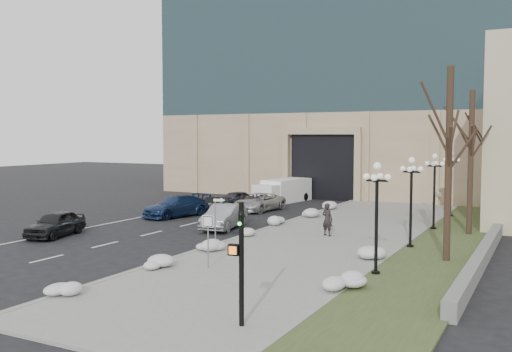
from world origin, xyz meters
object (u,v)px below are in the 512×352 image
(car_a, at_px, (56,224))
(car_c, at_px, (176,206))
(lamppost_b, at_px, (411,190))
(one_way_sign, at_px, (218,206))
(keep_sign, at_px, (208,230))
(lamppost_d, at_px, (451,175))
(box_truck, at_px, (283,191))
(lamppost_c, at_px, (434,181))
(car_b, at_px, (224,217))
(lamppost_a, at_px, (377,203))
(car_e, at_px, (235,199))
(car_d, at_px, (259,202))
(pedestrian, at_px, (327,219))
(traffic_signal, at_px, (240,267))

(car_a, xyz_separation_m, car_c, (1.48, 9.91, 0.03))
(lamppost_b, bearing_deg, one_way_sign, -149.48)
(keep_sign, relative_size, lamppost_d, 0.51)
(box_truck, bearing_deg, keep_sign, -63.15)
(box_truck, bearing_deg, lamppost_c, -23.79)
(car_b, xyz_separation_m, lamppost_a, (11.79, -7.49, 2.30))
(car_c, relative_size, car_e, 1.36)
(car_d, height_order, keep_sign, keep_sign)
(box_truck, bearing_deg, car_b, -69.97)
(lamppost_a, bearing_deg, car_d, 130.52)
(car_c, bearing_deg, keep_sign, -34.97)
(car_d, bearing_deg, keep_sign, -63.65)
(car_d, distance_m, lamppost_d, 14.39)
(car_a, distance_m, lamppost_d, 26.98)
(pedestrian, xyz_separation_m, lamppost_a, (4.94, -7.51, 2.01))
(car_c, xyz_separation_m, lamppost_c, (17.68, 2.44, 2.30))
(car_c, relative_size, lamppost_a, 1.11)
(lamppost_d, bearing_deg, traffic_signal, -93.69)
(keep_sign, bearing_deg, one_way_sign, 108.23)
(traffic_signal, bearing_deg, keep_sign, 122.99)
(box_truck, bearing_deg, traffic_signal, -58.24)
(car_a, height_order, one_way_sign, one_way_sign)
(one_way_sign, bearing_deg, lamppost_b, 11.47)
(car_c, relative_size, lamppost_b, 1.11)
(car_b, distance_m, lamppost_b, 12.06)
(lamppost_c, bearing_deg, traffic_signal, -94.81)
(lamppost_d, bearing_deg, lamppost_b, -90.00)
(one_way_sign, height_order, traffic_signal, traffic_signal)
(car_c, distance_m, pedestrian, 13.10)
(car_e, bearing_deg, lamppost_c, -3.80)
(car_b, height_order, lamppost_c, lamppost_c)
(traffic_signal, xyz_separation_m, lamppost_a, (1.80, 8.40, 1.15))
(car_c, distance_m, traffic_signal, 24.76)
(car_c, height_order, traffic_signal, traffic_signal)
(box_truck, bearing_deg, car_d, -72.88)
(pedestrian, height_order, lamppost_d, lamppost_d)
(pedestrian, height_order, traffic_signal, traffic_signal)
(box_truck, bearing_deg, one_way_sign, -64.64)
(car_d, bearing_deg, lamppost_a, -43.97)
(traffic_signal, relative_size, lamppost_b, 0.81)
(car_a, bearing_deg, pedestrian, 12.43)
(box_truck, distance_m, lamppost_d, 15.14)
(lamppost_a, distance_m, lamppost_b, 6.50)
(traffic_signal, distance_m, lamppost_c, 21.51)
(car_a, height_order, traffic_signal, traffic_signal)
(car_c, relative_size, car_d, 1.06)
(car_d, relative_size, car_e, 1.28)
(keep_sign, xyz_separation_m, lamppost_c, (6.72, 15.44, 1.30))
(lamppost_a, height_order, lamppost_c, same)
(traffic_signal, relative_size, lamppost_c, 0.81)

